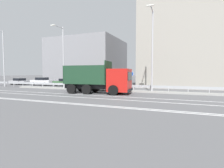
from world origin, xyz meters
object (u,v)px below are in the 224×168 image
dump_truck (106,81)px  parked_car_0 (20,81)px  street_lamp_1 (63,55)px  parked_car_3 (96,83)px  street_lamp_0 (3,56)px  street_lamp_2 (152,47)px  parked_car_1 (43,81)px  median_road_sign (131,81)px  parked_car_2 (65,82)px

dump_truck → parked_car_0: bearing=-114.3°
street_lamp_1 → parked_car_3: (2.86, 4.63, -4.08)m
street_lamp_0 → street_lamp_2: street_lamp_2 is taller
street_lamp_0 → parked_car_0: (-1.92, 4.73, -4.41)m
street_lamp_1 → parked_car_1: 10.82m
median_road_sign → street_lamp_2: (2.49, -0.09, 3.85)m
parked_car_1 → parked_car_0: bearing=-90.2°
parked_car_0 → parked_car_2: size_ratio=1.00×
dump_truck → parked_car_3: dump_truck is taller
street_lamp_0 → street_lamp_1: street_lamp_0 is taller
parked_car_2 → street_lamp_1: bearing=-142.7°
median_road_sign → parked_car_2: median_road_sign is taller
street_lamp_1 → parked_car_2: bearing=124.3°
dump_truck → street_lamp_2: size_ratio=0.82×
street_lamp_2 → dump_truck: bearing=-148.4°
median_road_sign → street_lamp_1: bearing=-178.8°
parked_car_1 → parked_car_2: (5.24, -0.18, -0.06)m
dump_truck → parked_car_0: (-21.90, 7.57, -0.70)m
street_lamp_1 → parked_car_1: (-8.62, 5.14, -4.03)m
dump_truck → median_road_sign: dump_truck is taller
dump_truck → parked_car_1: 18.14m
street_lamp_2 → parked_car_1: size_ratio=2.15×
street_lamp_1 → street_lamp_2: size_ratio=0.93×
dump_truck → parked_car_0: size_ratio=1.82×
street_lamp_1 → parked_car_1: street_lamp_1 is taller
street_lamp_1 → parked_car_0: bearing=160.7°
median_road_sign → parked_car_3: 8.20m
dump_truck → parked_car_1: size_ratio=1.76×
street_lamp_2 → parked_car_2: size_ratio=2.22×
parked_car_3 → parked_car_1: bearing=87.6°
street_lamp_0 → parked_car_2: bearing=28.2°
street_lamp_0 → parked_car_1: bearing=53.9°
dump_truck → street_lamp_1: bearing=-113.9°
parked_car_2 → parked_car_3: bearing=-90.1°
dump_truck → parked_car_0: dump_truck is taller
dump_truck → parked_car_3: 8.78m
street_lamp_0 → street_lamp_1: size_ratio=1.07×
street_lamp_0 → street_lamp_1: (12.22, -0.21, -0.29)m
median_road_sign → street_lamp_1: 10.35m
median_road_sign → parked_car_3: bearing=147.3°
parked_car_2 → median_road_sign: bearing=-106.9°
dump_truck → median_road_sign: (1.98, 2.84, -0.05)m
street_lamp_0 → parked_car_0: size_ratio=2.22×
street_lamp_1 → parked_car_2: (-3.38, 4.96, -4.10)m
dump_truck → street_lamp_1: (-7.76, 2.63, 3.42)m
dump_truck → parked_car_2: size_ratio=1.82×
parked_car_1 → parked_car_3: 11.50m
street_lamp_2 → parked_car_3: bearing=154.3°
parked_car_3 → street_lamp_2: bearing=-115.6°
street_lamp_2 → parked_car_2: street_lamp_2 is taller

